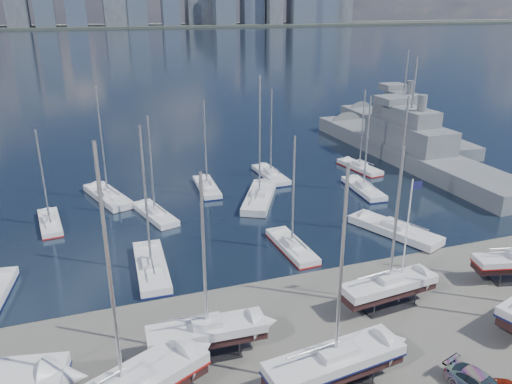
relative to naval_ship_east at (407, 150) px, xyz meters
name	(u,v)px	position (x,y,z in m)	size (l,w,h in m)	color
ground	(358,334)	(-31.20, -38.48, -1.67)	(1400.00, 1400.00, 0.00)	#605E59
water	(107,46)	(-31.20, 271.52, -1.82)	(1400.00, 600.00, 0.40)	#182238
far_shore	(92,27)	(-31.20, 531.52, -0.57)	(1400.00, 80.00, 2.20)	#2D332D
sailboat_cradle_2	(207,332)	(-42.84, -36.99, 0.32)	(8.68, 2.77, 14.16)	#2D2D33
sailboat_cradle_3	(335,362)	(-35.69, -43.02, 0.39)	(10.01, 3.80, 15.80)	#2D2D33
sailboat_cradle_4	(389,286)	(-26.88, -35.88, 0.31)	(8.72, 3.17, 14.08)	#2D2D33
sailboat_moored_1	(50,223)	(-54.65, -8.78, -1.36)	(3.11, 8.18, 11.93)	black
sailboat_moored_2	(108,198)	(-47.75, -2.52, -1.34)	(5.99, 10.68, 15.55)	black
sailboat_moored_3	(152,269)	(-45.02, -23.35, -1.36)	(3.23, 10.18, 15.05)	black
sailboat_moored_4	(155,215)	(-42.76, -10.31, -1.34)	(4.69, 8.94, 13.00)	black
sailboat_moored_5	(207,188)	(-34.57, -3.18, -1.36)	(2.80, 8.83, 13.06)	black
sailboat_moored_6	(292,247)	(-30.50, -23.65, -1.36)	(2.77, 8.69, 12.86)	black
sailboat_moored_7	(260,199)	(-29.07, -9.50, -1.34)	(8.03, 11.42, 16.99)	black
sailboat_moored_8	(271,176)	(-24.34, -1.12, -1.36)	(2.95, 9.26, 13.70)	black
sailboat_moored_9	(394,231)	(-18.14, -23.81, -1.34)	(6.89, 10.99, 16.11)	black
sailboat_moored_10	(363,190)	(-14.41, -10.81, -1.36)	(3.25, 9.35, 13.74)	black
sailboat_moored_11	(359,168)	(-9.94, -2.05, -1.36)	(3.69, 8.87, 12.87)	black
naval_ship_east	(407,150)	(0.00, 0.00, 0.00)	(8.70, 47.98, 18.30)	slate
naval_ship_west	(400,126)	(9.31, 15.44, 0.00)	(8.13, 40.50, 17.62)	slate
flagpole	(407,235)	(-25.62, -35.83, 4.82)	(1.00, 0.12, 11.33)	white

